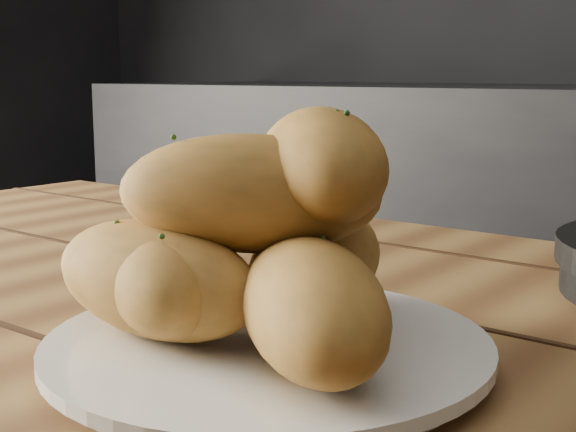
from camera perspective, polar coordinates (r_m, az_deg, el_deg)
name	(u,v)px	position (r m, az deg, el deg)	size (l,w,h in m)	color
plate	(268,351)	(0.49, -1.45, -9.56)	(0.27, 0.27, 0.02)	white
bread_rolls	(249,247)	(0.48, -2.76, -2.22)	(0.29, 0.25, 0.14)	#B67832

